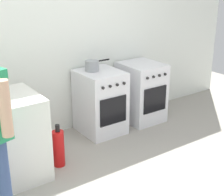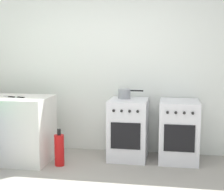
# 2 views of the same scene
# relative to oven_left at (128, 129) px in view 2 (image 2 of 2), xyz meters

# --- Properties ---
(back_wall) EXTENTS (6.00, 0.10, 2.60)m
(back_wall) POSITION_rel_oven_left_xyz_m (-0.35, 0.37, 0.87)
(back_wall) COLOR silver
(back_wall) RESTS_ON ground
(counter_unit) EXTENTS (1.30, 0.70, 0.90)m
(counter_unit) POSITION_rel_oven_left_xyz_m (-1.70, -0.38, 0.02)
(counter_unit) COLOR silver
(counter_unit) RESTS_ON ground
(oven_left) EXTENTS (0.53, 0.62, 0.85)m
(oven_left) POSITION_rel_oven_left_xyz_m (0.00, 0.00, 0.00)
(oven_left) COLOR silver
(oven_left) RESTS_ON ground
(oven_right) EXTENTS (0.53, 0.62, 0.85)m
(oven_right) POSITION_rel_oven_left_xyz_m (0.71, -0.00, -0.00)
(oven_right) COLOR silver
(oven_right) RESTS_ON ground
(pot) EXTENTS (0.36, 0.18, 0.14)m
(pot) POSITION_rel_oven_left_xyz_m (-0.07, 0.08, 0.49)
(pot) COLOR gray
(pot) RESTS_ON oven_left
(knife_paring) EXTENTS (0.20, 0.10, 0.01)m
(knife_paring) POSITION_rel_oven_left_xyz_m (-1.59, -0.39, 0.48)
(knife_paring) COLOR silver
(knife_paring) RESTS_ON counter_unit
(knife_chef) EXTENTS (0.31, 0.12, 0.01)m
(knife_chef) POSITION_rel_oven_left_xyz_m (-1.50, -0.39, 0.48)
(knife_chef) COLOR silver
(knife_chef) RESTS_ON counter_unit
(fire_extinguisher) EXTENTS (0.13, 0.13, 0.50)m
(fire_extinguisher) POSITION_rel_oven_left_xyz_m (-0.87, -0.48, -0.21)
(fire_extinguisher) COLOR red
(fire_extinguisher) RESTS_ON ground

